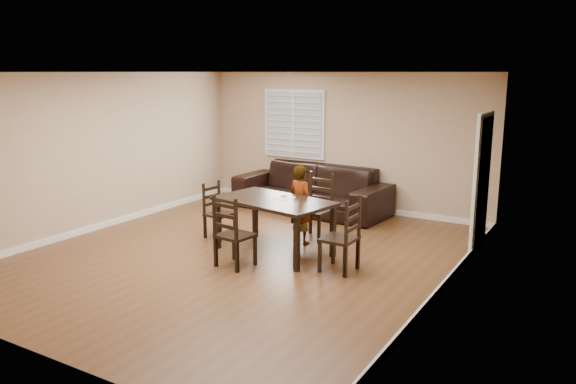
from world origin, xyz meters
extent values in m
plane|color=brown|center=(0.00, 0.00, 0.00)|extent=(7.00, 7.00, 0.00)
cube|color=tan|center=(0.00, 3.50, 1.35)|extent=(6.00, 0.04, 2.70)
cube|color=tan|center=(0.00, -3.50, 1.35)|extent=(6.00, 0.04, 2.70)
cube|color=tan|center=(-3.00, 0.00, 1.35)|extent=(0.04, 7.00, 2.70)
cube|color=tan|center=(3.00, 0.00, 1.35)|extent=(0.04, 7.00, 2.70)
cube|color=white|center=(0.00, 0.00, 2.70)|extent=(6.00, 7.00, 0.04)
cube|color=white|center=(-1.10, 3.45, 1.65)|extent=(1.40, 0.08, 1.40)
cube|color=white|center=(2.97, 2.20, 1.02)|extent=(0.06, 0.94, 2.05)
cylinder|color=#332114|center=(2.94, 1.90, 0.95)|extent=(0.06, 0.06, 0.02)
cube|color=white|center=(0.00, 3.48, 0.05)|extent=(6.00, 0.03, 0.10)
cube|color=white|center=(-2.98, 0.00, 0.05)|extent=(0.03, 7.00, 0.10)
cube|color=white|center=(2.98, 0.00, 0.05)|extent=(0.03, 7.00, 0.10)
cube|color=black|center=(0.35, 0.35, 0.80)|extent=(1.92, 1.30, 0.05)
cube|color=black|center=(-0.52, 0.09, 0.39)|extent=(0.08, 0.08, 0.78)
cube|color=black|center=(1.06, -0.20, 0.39)|extent=(0.08, 0.08, 0.78)
cube|color=black|center=(-0.37, 0.91, 0.39)|extent=(0.08, 0.08, 0.78)
cube|color=black|center=(1.21, 0.62, 0.39)|extent=(0.08, 0.08, 0.78)
cube|color=black|center=(0.53, 1.33, 0.46)|extent=(0.52, 0.49, 0.04)
cube|color=black|center=(0.54, 1.54, 0.54)|extent=(0.49, 0.08, 1.08)
cube|color=black|center=(0.30, 1.16, 0.22)|extent=(0.05, 0.05, 0.44)
cube|color=black|center=(0.72, 1.12, 0.22)|extent=(0.05, 0.05, 0.44)
cube|color=black|center=(0.33, 1.54, 0.22)|extent=(0.05, 0.05, 0.44)
cube|color=black|center=(0.75, 1.51, 0.22)|extent=(0.05, 0.05, 0.44)
cube|color=black|center=(0.20, -0.44, 0.45)|extent=(0.52, 0.49, 0.04)
cube|color=black|center=(0.18, -0.64, 0.52)|extent=(0.47, 0.10, 1.04)
cube|color=black|center=(0.43, -0.28, 0.21)|extent=(0.05, 0.05, 0.43)
cube|color=black|center=(0.02, -0.23, 0.21)|extent=(0.05, 0.05, 0.43)
cube|color=black|center=(0.38, -0.65, 0.21)|extent=(0.05, 0.05, 0.43)
cube|color=black|center=(-0.02, -0.60, 0.21)|extent=(0.05, 0.05, 0.43)
cube|color=black|center=(-0.85, 0.57, 0.40)|extent=(0.43, 0.45, 0.04)
cube|color=black|center=(-1.02, 0.59, 0.46)|extent=(0.08, 0.42, 0.92)
cube|color=black|center=(-0.70, 0.38, 0.19)|extent=(0.04, 0.04, 0.38)
cube|color=black|center=(-0.67, 0.73, 0.19)|extent=(0.04, 0.04, 0.38)
cube|color=black|center=(-1.03, 0.41, 0.19)|extent=(0.04, 0.04, 0.38)
cube|color=black|center=(-1.00, 0.77, 0.19)|extent=(0.04, 0.04, 0.38)
cube|color=black|center=(1.54, 0.14, 0.45)|extent=(0.45, 0.48, 0.04)
cube|color=black|center=(1.75, 0.13, 0.53)|extent=(0.05, 0.48, 1.06)
cube|color=black|center=(1.36, 0.34, 0.22)|extent=(0.04, 0.04, 0.43)
cube|color=black|center=(1.35, -0.07, 0.22)|extent=(0.04, 0.04, 0.43)
cube|color=black|center=(1.74, 0.34, 0.22)|extent=(0.04, 0.04, 0.43)
cube|color=black|center=(1.73, -0.07, 0.22)|extent=(0.04, 0.04, 0.43)
imported|color=gray|center=(0.46, 0.99, 0.64)|extent=(0.53, 0.42, 1.28)
cube|color=white|center=(0.38, 0.55, 0.83)|extent=(0.37, 0.37, 0.00)
torus|color=#D1894B|center=(0.41, 0.55, 0.85)|extent=(0.10, 0.10, 0.03)
torus|color=white|center=(0.41, 0.55, 0.86)|extent=(0.09, 0.09, 0.02)
imported|color=black|center=(-0.40, 2.92, 0.45)|extent=(3.17, 1.44, 0.90)
camera|label=1|loc=(4.71, -6.59, 2.71)|focal=35.00mm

